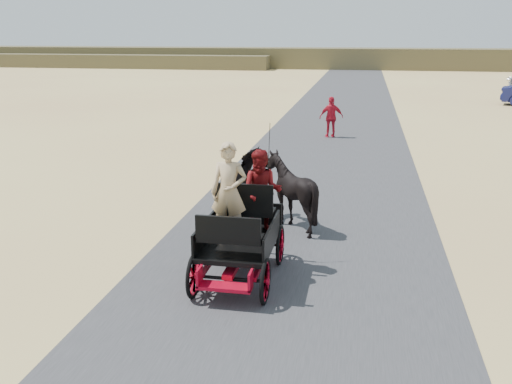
% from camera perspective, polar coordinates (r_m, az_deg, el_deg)
% --- Properties ---
extents(ground, '(140.00, 140.00, 0.00)m').
position_cam_1_polar(ground, '(10.36, 3.08, -9.27)').
color(ground, tan).
extents(road, '(6.00, 140.00, 0.01)m').
position_cam_1_polar(road, '(10.36, 3.08, -9.24)').
color(road, '#38383A').
rests_on(road, ground).
extents(ridge_far, '(140.00, 6.00, 2.40)m').
position_cam_1_polar(ridge_far, '(71.39, 9.99, 13.02)').
color(ridge_far, brown).
rests_on(ridge_far, ground).
extents(ridge_near, '(40.00, 4.00, 1.60)m').
position_cam_1_polar(ridge_near, '(74.28, -14.50, 12.56)').
color(ridge_near, brown).
rests_on(ridge_near, ground).
extents(carriage, '(1.30, 2.40, 0.72)m').
position_cam_1_polar(carriage, '(10.49, -1.63, -6.77)').
color(carriage, black).
rests_on(carriage, ground).
extents(horse_left, '(0.91, 2.01, 1.70)m').
position_cam_1_polar(horse_left, '(13.22, -1.22, 0.28)').
color(horse_left, black).
rests_on(horse_left, ground).
extents(horse_right, '(1.37, 1.54, 1.70)m').
position_cam_1_polar(horse_right, '(13.05, 3.52, 0.04)').
color(horse_right, black).
rests_on(horse_right, ground).
extents(driver_man, '(0.66, 0.43, 1.80)m').
position_cam_1_polar(driver_man, '(10.17, -2.73, -0.00)').
color(driver_man, tan).
rests_on(driver_man, carriage).
extents(passenger_woman, '(0.77, 0.60, 1.58)m').
position_cam_1_polar(passenger_woman, '(10.62, 0.59, 0.07)').
color(passenger_woman, '#660C0F').
rests_on(passenger_woman, carriage).
extents(pedestrian, '(1.08, 0.66, 1.73)m').
position_cam_1_polar(pedestrian, '(24.57, 7.55, 7.43)').
color(pedestrian, red).
rests_on(pedestrian, ground).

